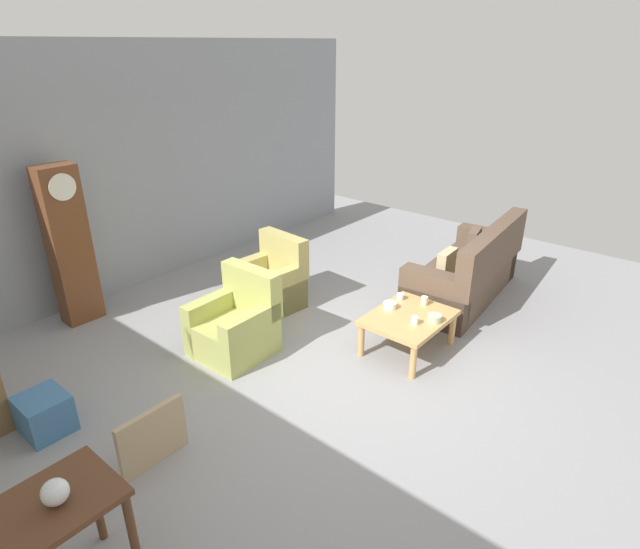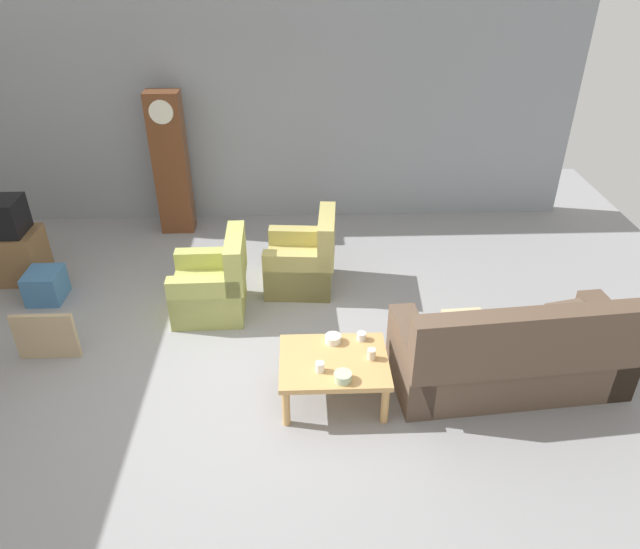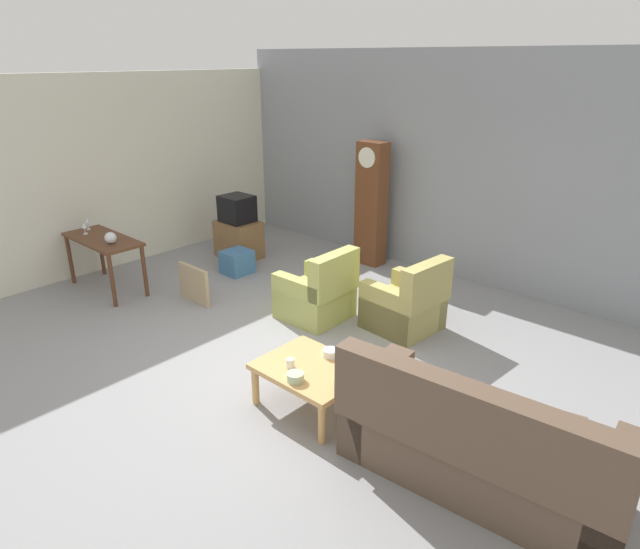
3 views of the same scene
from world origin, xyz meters
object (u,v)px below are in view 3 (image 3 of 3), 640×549
object	(u,v)px
console_table_dark	(103,246)
framed_picture_leaning	(194,284)
wine_glass_tall	(87,221)
wine_glass_mid	(84,227)
coffee_table_wood	(312,372)
cup_white_porcelain	(290,363)
tv_stand_cabinet	(239,239)
armchair_olive_far	(406,306)
bowl_white_stacked	(330,353)
grandfather_clock	(371,204)
tv_crt	(237,209)
storage_box_blue	(237,262)
armchair_olive_near	(318,295)
cup_blue_rimmed	(354,361)
bowl_shallow_green	(295,377)
couch_floral	(478,448)
cup_cream_tall	(339,375)
glass_dome_cloche	(111,238)

from	to	relation	value
console_table_dark	framed_picture_leaning	xyz separation A→B (m)	(1.26, 0.57, -0.40)
wine_glass_tall	wine_glass_mid	world-z (taller)	wine_glass_tall
coffee_table_wood	cup_white_porcelain	world-z (taller)	cup_white_porcelain
coffee_table_wood	tv_stand_cabinet	distance (m)	4.32
armchair_olive_far	wine_glass_tall	distance (m)	4.68
framed_picture_leaning	bowl_white_stacked	world-z (taller)	framed_picture_leaning
framed_picture_leaning	console_table_dark	bearing A→B (deg)	-155.68
grandfather_clock	tv_crt	distance (m)	2.14
storage_box_blue	wine_glass_tall	xyz separation A→B (m)	(-1.35, -1.58, 0.71)
tv_crt	armchair_olive_near	bearing A→B (deg)	-17.67
console_table_dark	grandfather_clock	world-z (taller)	grandfather_clock
console_table_dark	cup_blue_rimmed	bearing A→B (deg)	2.37
coffee_table_wood	cup_blue_rimmed	xyz separation A→B (m)	(0.27, 0.28, 0.10)
console_table_dark	bowl_white_stacked	bearing A→B (deg)	2.12
bowl_shallow_green	framed_picture_leaning	bearing A→B (deg)	161.68
cup_white_porcelain	bowl_shallow_green	bearing A→B (deg)	-33.97
tv_crt	cup_white_porcelain	bearing A→B (deg)	-33.39
couch_floral	bowl_white_stacked	xyz separation A→B (m)	(-1.62, 0.16, 0.12)
couch_floral	framed_picture_leaning	size ratio (longest dim) A/B	3.62
tv_stand_cabinet	wine_glass_tall	xyz separation A→B (m)	(-0.83, -2.06, 0.58)
wine_glass_mid	couch_floral	bearing A→B (deg)	0.61
framed_picture_leaning	cup_cream_tall	size ratio (longest dim) A/B	6.01
console_table_dark	tv_stand_cabinet	distance (m)	2.17
cup_cream_tall	couch_floral	bearing A→B (deg)	3.79
glass_dome_cloche	bowl_white_stacked	distance (m)	3.76
armchair_olive_near	coffee_table_wood	bearing A→B (deg)	-49.09
tv_crt	console_table_dark	bearing A→B (deg)	-99.01
cup_white_porcelain	wine_glass_mid	distance (m)	4.26
framed_picture_leaning	wine_glass_tall	xyz separation A→B (m)	(-1.75, -0.51, 0.64)
framed_picture_leaning	wine_glass_tall	distance (m)	1.93
armchair_olive_far	bowl_shallow_green	size ratio (longest dim) A/B	5.99
cup_cream_tall	coffee_table_wood	bearing A→B (deg)	-179.05
cup_white_porcelain	wine_glass_mid	world-z (taller)	wine_glass_mid
grandfather_clock	glass_dome_cloche	size ratio (longest dim) A/B	12.32
tv_crt	cup_cream_tall	size ratio (longest dim) A/B	4.81
glass_dome_cloche	armchair_olive_near	bearing A→B (deg)	28.61
tv_stand_cabinet	tv_crt	world-z (taller)	tv_crt
console_table_dark	wine_glass_tall	world-z (taller)	wine_glass_tall
bowl_shallow_green	bowl_white_stacked	bearing A→B (deg)	95.79
armchair_olive_near	coffee_table_wood	size ratio (longest dim) A/B	0.96
armchair_olive_far	cup_blue_rimmed	distance (m)	1.72
coffee_table_wood	wine_glass_tall	world-z (taller)	wine_glass_tall
tv_stand_cabinet	tv_crt	distance (m)	0.52
armchair_olive_far	storage_box_blue	distance (m)	2.95
framed_picture_leaning	glass_dome_cloche	xyz separation A→B (m)	(-0.94, -0.60, 0.59)
armchair_olive_near	framed_picture_leaning	distance (m)	1.73
armchair_olive_far	tv_crt	bearing A→B (deg)	175.11
armchair_olive_far	cup_white_porcelain	xyz separation A→B (m)	(0.12, -2.06, 0.17)
coffee_table_wood	framed_picture_leaning	xyz separation A→B (m)	(-2.79, 0.67, -0.12)
armchair_olive_near	cup_white_porcelain	world-z (taller)	armchair_olive_near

